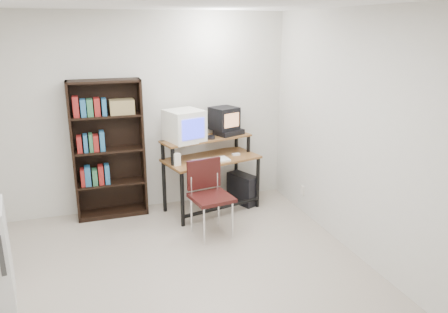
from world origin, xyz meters
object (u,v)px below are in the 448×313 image
object	(u,v)px
crt_tv	(224,118)
bookshelf	(108,148)
computer_desk	(211,160)
school_chair	(209,190)
pc_tower	(243,189)
crt_monitor	(184,126)

from	to	relation	value
crt_tv	bookshelf	bearing A→B (deg)	158.01
computer_desk	school_chair	world-z (taller)	computer_desk
pc_tower	bookshelf	xyz separation A→B (m)	(-1.77, 0.18, 0.70)
crt_tv	bookshelf	xyz separation A→B (m)	(-1.55, 0.04, -0.29)
crt_tv	pc_tower	world-z (taller)	crt_tv
crt_monitor	bookshelf	xyz separation A→B (m)	(-0.96, 0.19, -0.26)
pc_tower	school_chair	xyz separation A→B (m)	(-0.71, -0.75, 0.35)
computer_desk	pc_tower	xyz separation A→B (m)	(0.48, 0.05, -0.48)
crt_monitor	pc_tower	distance (m)	1.26
computer_desk	crt_tv	bearing A→B (deg)	23.97
crt_tv	pc_tower	bearing A→B (deg)	-54.24
crt_tv	pc_tower	distance (m)	1.03
crt_tv	crt_monitor	bearing A→B (deg)	174.16
computer_desk	bookshelf	size ratio (longest dim) A/B	0.75
crt_tv	school_chair	world-z (taller)	crt_tv
bookshelf	computer_desk	bearing A→B (deg)	-10.50
computer_desk	crt_tv	size ratio (longest dim) A/B	3.24
computer_desk	bookshelf	world-z (taller)	bookshelf
bookshelf	crt_monitor	bearing A→B (deg)	-11.48
crt_tv	school_chair	xyz separation A→B (m)	(-0.49, -0.90, -0.65)
crt_monitor	pc_tower	world-z (taller)	crt_monitor
computer_desk	school_chair	distance (m)	0.75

